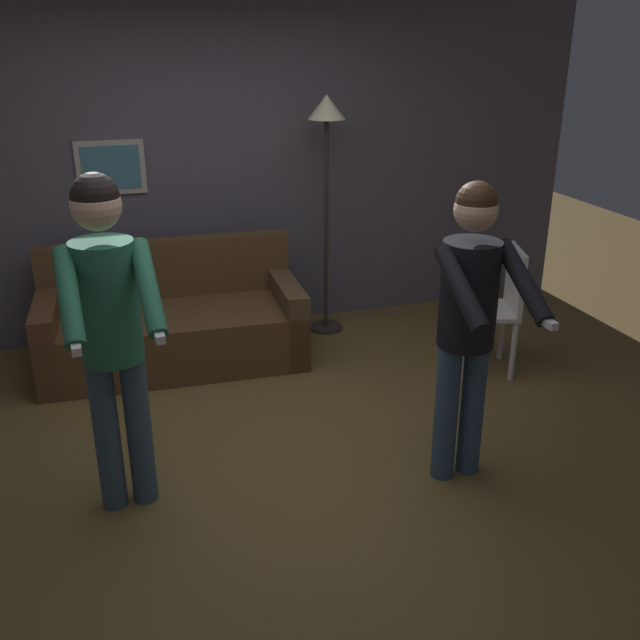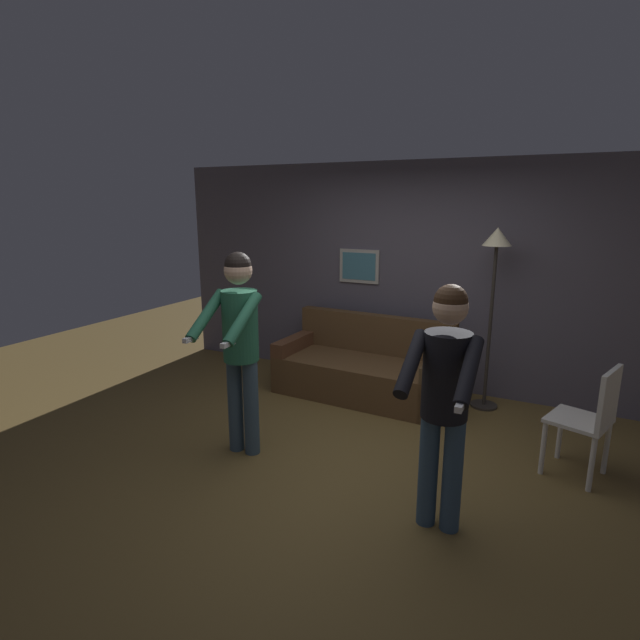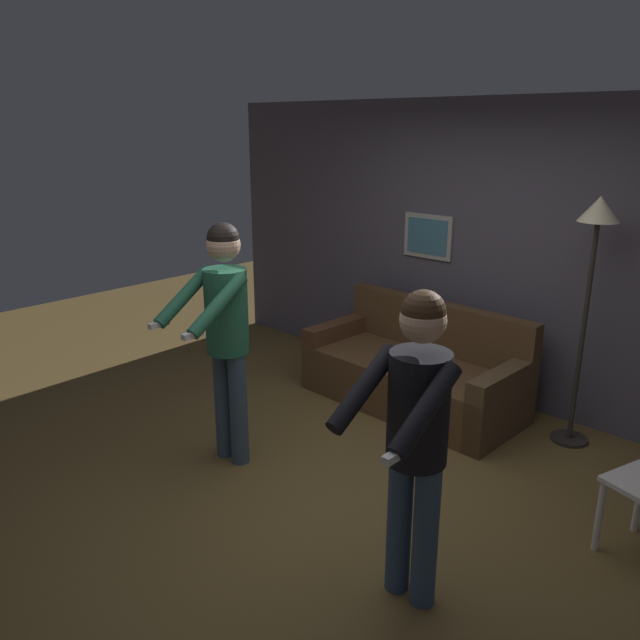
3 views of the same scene
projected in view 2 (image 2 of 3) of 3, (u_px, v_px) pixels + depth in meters
name	position (u px, v px, depth m)	size (l,w,h in m)	color
ground_plane	(343.00, 459.00, 4.27)	(12.00, 12.00, 0.00)	brown
back_wall_assembly	(418.00, 277.00, 5.76)	(6.40, 0.09, 2.60)	#55505D
couch	(363.00, 371.00, 5.65)	(1.93, 0.92, 0.87)	brown
torchiere_lamp	(495.00, 265.00, 5.02)	(0.29, 0.29, 1.90)	#332D28
person_standing_left	(239.00, 335.00, 4.15)	(0.46, 0.68, 1.76)	#3B5365
person_standing_right	(445.00, 388.00, 3.15)	(0.44, 0.65, 1.66)	#37516B
dining_chair_distant	(591.00, 416.00, 3.87)	(0.53, 0.53, 0.93)	silver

